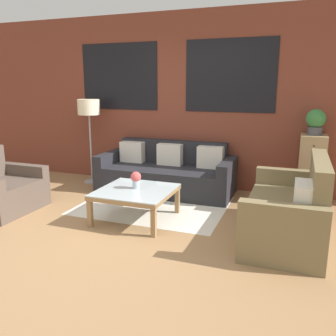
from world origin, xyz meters
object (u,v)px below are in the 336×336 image
(settee_vintage, at_px, (290,212))
(potted_plant, at_px, (316,121))
(armchair_corner, at_px, (1,191))
(drawer_cabinet, at_px, (311,169))
(floor_lamp, at_px, (89,111))
(couch_dark, at_px, (167,174))
(coffee_table, at_px, (136,194))
(flower_vase, at_px, (136,179))

(settee_vintage, xyz_separation_m, potted_plant, (0.23, 1.43, 0.87))
(armchair_corner, relative_size, drawer_cabinet, 0.95)
(armchair_corner, distance_m, floor_lamp, 1.97)
(potted_plant, bearing_deg, settee_vintage, -99.22)
(floor_lamp, bearing_deg, potted_plant, 2.29)
(armchair_corner, distance_m, potted_plant, 4.41)
(couch_dark, xyz_separation_m, coffee_table, (0.07, -1.30, 0.06))
(settee_vintage, height_order, armchair_corner, settee_vintage)
(armchair_corner, height_order, potted_plant, potted_plant)
(coffee_table, relative_size, drawer_cabinet, 0.91)
(settee_vintage, distance_m, floor_lamp, 3.68)
(potted_plant, bearing_deg, armchair_corner, -155.08)
(couch_dark, distance_m, drawer_cabinet, 2.15)
(settee_vintage, bearing_deg, coffee_table, -177.82)
(armchair_corner, distance_m, drawer_cabinet, 4.33)
(armchair_corner, relative_size, floor_lamp, 0.65)
(flower_vase, bearing_deg, coffee_table, -70.74)
(settee_vintage, relative_size, floor_lamp, 1.10)
(floor_lamp, distance_m, potted_plant, 3.56)
(coffee_table, bearing_deg, potted_plant, 36.15)
(coffee_table, relative_size, potted_plant, 2.49)
(coffee_table, xyz_separation_m, drawer_cabinet, (2.06, 1.50, 0.15))
(floor_lamp, xyz_separation_m, drawer_cabinet, (3.55, 0.14, -0.74))
(couch_dark, distance_m, armchair_corner, 2.41)
(coffee_table, bearing_deg, drawer_cabinet, 36.15)
(floor_lamp, bearing_deg, coffee_table, -42.36)
(armchair_corner, xyz_separation_m, flower_vase, (1.84, 0.36, 0.24))
(coffee_table, bearing_deg, settee_vintage, 2.18)
(flower_vase, bearing_deg, couch_dark, 92.58)
(floor_lamp, bearing_deg, settee_vintage, -21.27)
(coffee_table, distance_m, potted_plant, 2.68)
(potted_plant, bearing_deg, couch_dark, -174.55)
(couch_dark, height_order, flower_vase, couch_dark)
(floor_lamp, distance_m, flower_vase, 2.10)
(armchair_corner, bearing_deg, coffee_table, 9.65)
(drawer_cabinet, height_order, flower_vase, drawer_cabinet)
(couch_dark, relative_size, drawer_cabinet, 2.16)
(settee_vintage, relative_size, drawer_cabinet, 1.61)
(coffee_table, xyz_separation_m, flower_vase, (-0.02, 0.05, 0.18))
(settee_vintage, xyz_separation_m, floor_lamp, (-3.32, 1.29, 0.92))
(settee_vintage, distance_m, potted_plant, 1.69)
(couch_dark, height_order, settee_vintage, settee_vintage)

